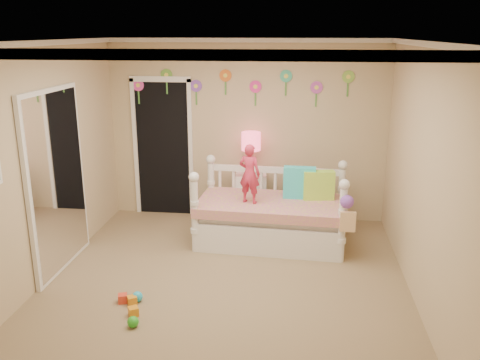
# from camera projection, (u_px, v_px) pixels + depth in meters

# --- Properties ---
(floor) EXTENTS (4.00, 4.50, 0.01)m
(floor) POSITION_uv_depth(u_px,v_px,m) (224.00, 287.00, 5.55)
(floor) COLOR #7F684C
(floor) RESTS_ON ground
(ceiling) EXTENTS (4.00, 4.50, 0.01)m
(ceiling) POSITION_uv_depth(u_px,v_px,m) (222.00, 41.00, 4.82)
(ceiling) COLOR white
(ceiling) RESTS_ON floor
(back_wall) EXTENTS (4.00, 0.01, 2.60)m
(back_wall) POSITION_uv_depth(u_px,v_px,m) (247.00, 131.00, 7.33)
(back_wall) COLOR tan
(back_wall) RESTS_ON floor
(left_wall) EXTENTS (0.01, 4.50, 2.60)m
(left_wall) POSITION_uv_depth(u_px,v_px,m) (38.00, 167.00, 5.41)
(left_wall) COLOR tan
(left_wall) RESTS_ON floor
(right_wall) EXTENTS (0.01, 4.50, 2.60)m
(right_wall) POSITION_uv_depth(u_px,v_px,m) (426.00, 179.00, 4.96)
(right_wall) COLOR tan
(right_wall) RESTS_ON floor
(crown_molding) EXTENTS (4.00, 4.50, 0.06)m
(crown_molding) POSITION_uv_depth(u_px,v_px,m) (222.00, 44.00, 4.83)
(crown_molding) COLOR white
(crown_molding) RESTS_ON ceiling
(daybed) EXTENTS (1.97, 1.13, 1.04)m
(daybed) POSITION_uv_depth(u_px,v_px,m) (271.00, 205.00, 6.60)
(daybed) COLOR white
(daybed) RESTS_ON floor
(pillow_turquoise) EXTENTS (0.42, 0.16, 0.42)m
(pillow_turquoise) POSITION_uv_depth(u_px,v_px,m) (299.00, 183.00, 6.63)
(pillow_turquoise) COLOR #29CDC2
(pillow_turquoise) RESTS_ON daybed
(pillow_lime) EXTENTS (0.42, 0.20, 0.38)m
(pillow_lime) POSITION_uv_depth(u_px,v_px,m) (319.00, 185.00, 6.59)
(pillow_lime) COLOR #A9E445
(pillow_lime) RESTS_ON daybed
(child) EXTENTS (0.32, 0.26, 0.77)m
(child) POSITION_uv_depth(u_px,v_px,m) (250.00, 174.00, 6.40)
(child) COLOR #CF2F4E
(child) RESTS_ON daybed
(nightstand) EXTENTS (0.47, 0.38, 0.73)m
(nightstand) POSITION_uv_depth(u_px,v_px,m) (251.00, 198.00, 7.37)
(nightstand) COLOR white
(nightstand) RESTS_ON floor
(table_lamp) EXTENTS (0.27, 0.27, 0.60)m
(table_lamp) POSITION_uv_depth(u_px,v_px,m) (251.00, 146.00, 7.16)
(table_lamp) COLOR #D41C51
(table_lamp) RESTS_ON nightstand
(closet_doorway) EXTENTS (0.90, 0.04, 2.07)m
(closet_doorway) POSITION_uv_depth(u_px,v_px,m) (163.00, 147.00, 7.53)
(closet_doorway) COLOR black
(closet_doorway) RESTS_ON back_wall
(flower_decals) EXTENTS (3.40, 0.02, 0.50)m
(flower_decals) POSITION_uv_depth(u_px,v_px,m) (240.00, 86.00, 7.15)
(flower_decals) COLOR #B2668C
(flower_decals) RESTS_ON back_wall
(mirror_closet) EXTENTS (0.07, 1.30, 2.10)m
(mirror_closet) POSITION_uv_depth(u_px,v_px,m) (57.00, 181.00, 5.77)
(mirror_closet) COLOR white
(mirror_closet) RESTS_ON left_wall
(hanging_bag) EXTENTS (0.20, 0.16, 0.36)m
(hanging_bag) POSITION_uv_depth(u_px,v_px,m) (346.00, 214.00, 5.93)
(hanging_bag) COLOR beige
(hanging_bag) RESTS_ON daybed
(toy_scatter) EXTENTS (0.81, 1.31, 0.11)m
(toy_scatter) POSITION_uv_depth(u_px,v_px,m) (113.00, 301.00, 5.17)
(toy_scatter) COLOR #996666
(toy_scatter) RESTS_ON floor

